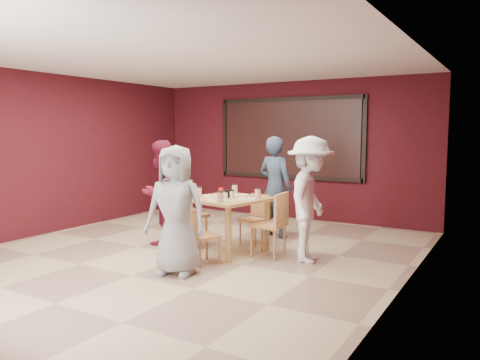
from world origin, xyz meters
The scene contains 11 objects.
floor centered at (0.00, 0.00, 0.00)m, with size 7.00×7.00×0.00m, color #CABB8C.
window_blinds centered at (0.00, 3.45, 1.65)m, with size 3.00×0.02×1.50m, color black.
dining_table centered at (0.41, 0.48, 0.71)m, with size 1.22×1.22×0.97m.
chair_front centered at (0.44, -0.28, 0.44)m, with size 0.48×0.48×0.77m.
chair_back centered at (0.50, 1.19, 0.44)m, with size 0.44×0.44×0.78m.
chair_left centered at (-0.41, 0.53, 0.54)m, with size 0.55×0.55×0.96m.
chair_right centered at (1.12, 0.57, 0.52)m, with size 0.47×0.47×0.93m.
diner_front centered at (0.44, -0.77, 0.81)m, with size 0.79×0.52×1.63m, color gray.
diner_back centered at (0.55, 1.75, 0.86)m, with size 0.62×0.41×1.71m, color #324259.
diner_left centered at (-0.80, 0.40, 0.83)m, with size 0.80×0.63×1.65m, color maroon.
diner_right centered at (1.65, 0.63, 0.86)m, with size 1.12×0.64×1.73m, color white.
Camera 1 is at (4.09, -5.29, 1.80)m, focal length 35.00 mm.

